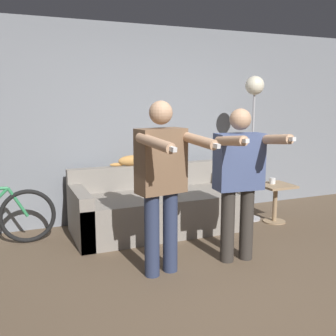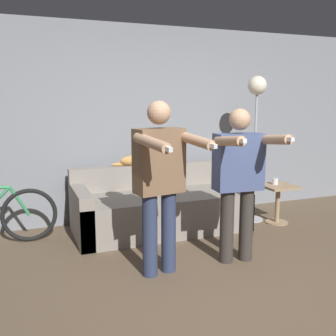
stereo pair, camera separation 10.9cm
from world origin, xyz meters
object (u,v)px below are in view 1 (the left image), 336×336
object	(u,v)px
floor_lamp	(254,104)
side_table	(275,195)
person_right	(240,174)
cat	(133,160)
person_left	(162,177)
cup	(272,181)
couch	(159,208)

from	to	relation	value
floor_lamp	side_table	bearing A→B (deg)	-44.37
person_right	floor_lamp	distance (m)	1.62
cat	floor_lamp	xyz separation A→B (m)	(1.53, -0.44, 0.71)
person_left	person_right	bearing A→B (deg)	-9.82
person_right	floor_lamp	bearing A→B (deg)	55.56
person_right	side_table	bearing A→B (deg)	42.82
person_left	cup	bearing A→B (deg)	16.45
couch	cat	size ratio (longest dim) A/B	4.27
person_left	side_table	bearing A→B (deg)	14.94
couch	person_right	xyz separation A→B (m)	(0.39, -1.22, 0.62)
floor_lamp	cup	world-z (taller)	floor_lamp
floor_lamp	cup	xyz separation A→B (m)	(0.22, -0.17, -1.01)
couch	person_left	world-z (taller)	person_left
cat	cup	bearing A→B (deg)	-19.44
person_left	cup	xyz separation A→B (m)	(1.97, 0.97, -0.38)
side_table	cup	xyz separation A→B (m)	(-0.02, 0.06, 0.19)
side_table	person_left	bearing A→B (deg)	-155.28
person_left	cup	size ratio (longest dim) A/B	19.79
side_table	cup	distance (m)	0.20
side_table	couch	bearing A→B (deg)	168.80
floor_lamp	side_table	xyz separation A→B (m)	(0.23, -0.23, -1.20)
couch	person_left	xyz separation A→B (m)	(-0.43, -1.22, 0.66)
person_right	side_table	xyz separation A→B (m)	(1.16, 0.91, -0.53)
couch	cat	bearing A→B (deg)	120.16
cat	cup	distance (m)	1.88
side_table	cat	bearing A→B (deg)	159.09
person_right	cat	bearing A→B (deg)	115.39
person_right	cup	distance (m)	1.54
person_right	cup	bearing A→B (deg)	44.88
side_table	cup	bearing A→B (deg)	105.02
person_right	cat	size ratio (longest dim) A/B	3.08
couch	person_left	size ratio (longest dim) A/B	1.32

